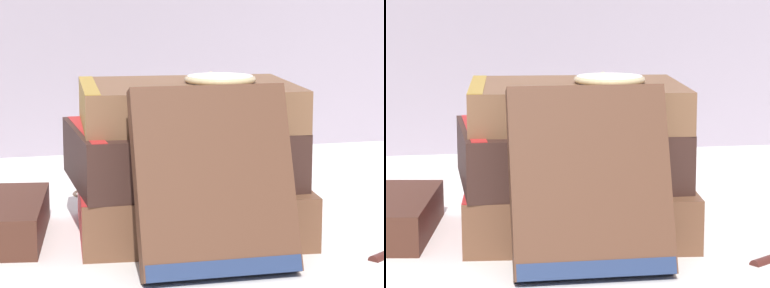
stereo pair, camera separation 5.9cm
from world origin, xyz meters
TOP-DOWN VIEW (x-y plane):
  - ground_plane at (0.00, 0.00)m, footprint 3.00×3.00m
  - book_flat_bottom at (0.00, 0.05)m, footprint 0.20×0.17m
  - book_flat_middle at (-0.00, 0.06)m, footprint 0.18×0.15m
  - book_flat_top at (0.00, 0.06)m, footprint 0.19×0.15m
  - book_leaning_front at (0.00, -0.05)m, footprint 0.12×0.06m
  - pocket_watch at (0.04, 0.06)m, footprint 0.06×0.06m
  - reading_glasses at (-0.03, 0.20)m, footprint 0.11×0.07m

SIDE VIEW (x-z plane):
  - ground_plane at x=0.00m, z-range 0.00..0.00m
  - reading_glasses at x=-0.03m, z-range 0.00..0.00m
  - book_flat_bottom at x=0.00m, z-range 0.00..0.04m
  - book_leaning_front at x=0.00m, z-range 0.00..0.13m
  - book_flat_middle at x=0.00m, z-range 0.04..0.09m
  - book_flat_top at x=0.00m, z-range 0.09..0.13m
  - pocket_watch at x=0.04m, z-range 0.12..0.13m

